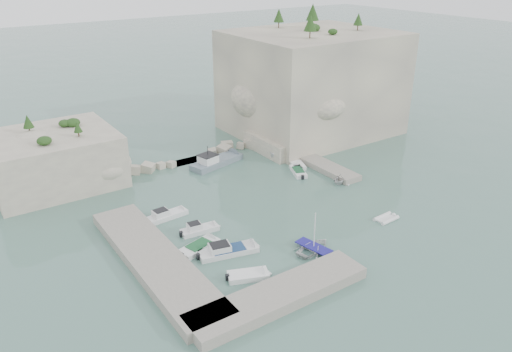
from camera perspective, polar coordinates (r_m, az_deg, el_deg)
ground at (r=60.05m, az=3.22°, el=-4.55°), size 400.00×400.00×0.00m
cliff_east at (r=87.47m, az=6.34°, el=10.55°), size 26.00×22.00×17.00m
cliff_terrace at (r=79.81m, az=2.90°, el=3.90°), size 8.00×10.00×2.50m
outcrop_west at (r=72.34m, az=-22.11°, el=1.82°), size 16.00×14.00×7.00m
quay_west at (r=51.79m, az=-11.45°, el=-9.43°), size 5.00×24.00×1.10m
quay_south at (r=46.28m, az=2.67°, el=-13.45°), size 18.00×4.00×1.10m
ledge_east at (r=74.64m, az=6.88°, el=1.58°), size 3.00×16.00×0.80m
breakwater at (r=76.29m, az=-7.39°, el=2.30°), size 28.00×3.00×1.40m
motorboat_a at (r=60.43m, az=-10.14°, el=-4.73°), size 5.66×2.09×1.40m
motorboat_b at (r=56.97m, az=-6.43°, el=-6.37°), size 4.84×2.03×1.40m
motorboat_c at (r=53.91m, az=-6.53°, el=-8.30°), size 5.46×3.19×0.70m
motorboat_d at (r=52.97m, az=-3.16°, el=-8.81°), size 7.16×3.57×1.40m
motorboat_e at (r=49.32m, az=-0.90°, el=-11.55°), size 4.67×3.26×0.70m
rowboat at (r=53.70m, az=6.59°, el=-8.45°), size 5.00×4.01×0.92m
inflatable_dinghy at (r=61.04m, az=14.63°, el=-4.86°), size 3.18×1.66×0.44m
tender_east_a at (r=69.20m, az=9.62°, el=-0.82°), size 3.71×3.42×1.63m
tender_east_b at (r=71.56m, az=4.84°, el=0.31°), size 3.19×4.84×0.70m
tender_east_c at (r=74.55m, az=4.55°, el=1.32°), size 3.58×5.71×0.70m
tender_east_d at (r=76.72m, az=3.07°, el=2.04°), size 4.61×1.97×1.75m
work_boat at (r=74.51m, az=-4.50°, el=1.31°), size 9.71×4.83×2.20m
rowboat_mast at (r=52.37m, az=6.73°, el=-6.08°), size 0.10×0.10×4.20m
vegetation at (r=83.65m, az=3.17°, el=16.61°), size 53.48×13.88×13.40m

